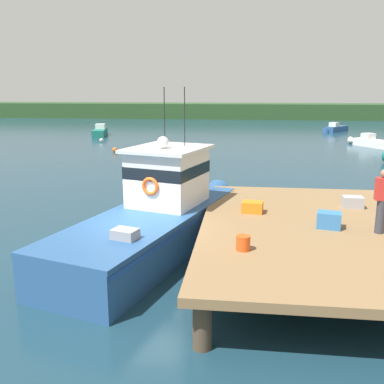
{
  "coord_description": "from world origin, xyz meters",
  "views": [
    {
      "loc": [
        2.88,
        -11.31,
        4.74
      ],
      "look_at": [
        1.2,
        2.59,
        1.4
      ],
      "focal_mm": 40.55,
      "sensor_mm": 36.0,
      "label": 1
    }
  ],
  "objects_px": {
    "crate_stack_near_edge": "(329,220)",
    "mooring_buoy_inshore": "(101,140)",
    "crate_stack_mid_dock": "(252,207)",
    "moored_boat_far_left": "(335,129)",
    "deckhand_by_the_boat": "(382,200)",
    "crate_single_far": "(353,202)",
    "moored_boat_off_the_point": "(162,155)",
    "mooring_buoy_channel_marker": "(115,150)",
    "main_fishing_boat": "(159,215)",
    "mooring_buoy_outer": "(180,163)",
    "moored_boat_far_right": "(100,132)",
    "bait_bucket": "(243,243)",
    "moored_boat_outer_mooring": "(370,142)"
  },
  "relations": [
    {
      "from": "crate_stack_near_edge",
      "to": "mooring_buoy_inshore",
      "type": "relative_size",
      "value": 1.72
    },
    {
      "from": "crate_stack_mid_dock",
      "to": "moored_boat_far_left",
      "type": "xyz_separation_m",
      "value": [
        9.88,
        38.51,
        -0.99
      ]
    },
    {
      "from": "deckhand_by_the_boat",
      "to": "mooring_buoy_inshore",
      "type": "bearing_deg",
      "value": 120.91
    },
    {
      "from": "crate_stack_mid_dock",
      "to": "mooring_buoy_inshore",
      "type": "xyz_separation_m",
      "value": [
        -13.27,
        25.91,
        -1.19
      ]
    },
    {
      "from": "crate_single_far",
      "to": "deckhand_by_the_boat",
      "type": "bearing_deg",
      "value": -87.85
    },
    {
      "from": "moored_boat_off_the_point",
      "to": "mooring_buoy_channel_marker",
      "type": "height_order",
      "value": "moored_boat_off_the_point"
    },
    {
      "from": "main_fishing_boat",
      "to": "crate_stack_mid_dock",
      "type": "bearing_deg",
      "value": -1.21
    },
    {
      "from": "moored_boat_far_left",
      "to": "mooring_buoy_outer",
      "type": "relative_size",
      "value": 8.4
    },
    {
      "from": "crate_stack_near_edge",
      "to": "moored_boat_off_the_point",
      "type": "distance_m",
      "value": 18.73
    },
    {
      "from": "crate_stack_near_edge",
      "to": "mooring_buoy_outer",
      "type": "xyz_separation_m",
      "value": [
        -6.22,
        15.21,
        -1.19
      ]
    },
    {
      "from": "moored_boat_far_right",
      "to": "mooring_buoy_channel_marker",
      "type": "distance_m",
      "value": 12.73
    },
    {
      "from": "mooring_buoy_inshore",
      "to": "mooring_buoy_outer",
      "type": "distance_m",
      "value": 14.95
    },
    {
      "from": "bait_bucket",
      "to": "moored_boat_outer_mooring",
      "type": "bearing_deg",
      "value": 69.86
    },
    {
      "from": "bait_bucket",
      "to": "deckhand_by_the_boat",
      "type": "relative_size",
      "value": 0.21
    },
    {
      "from": "moored_boat_far_right",
      "to": "mooring_buoy_outer",
      "type": "height_order",
      "value": "moored_boat_far_right"
    },
    {
      "from": "moored_boat_off_the_point",
      "to": "deckhand_by_the_boat",
      "type": "bearing_deg",
      "value": -62.97
    },
    {
      "from": "mooring_buoy_outer",
      "to": "deckhand_by_the_boat",
      "type": "bearing_deg",
      "value": -64.45
    },
    {
      "from": "moored_boat_far_right",
      "to": "moored_boat_far_left",
      "type": "relative_size",
      "value": 1.26
    },
    {
      "from": "mooring_buoy_inshore",
      "to": "moored_boat_outer_mooring",
      "type": "bearing_deg",
      "value": -0.94
    },
    {
      "from": "main_fishing_boat",
      "to": "mooring_buoy_inshore",
      "type": "xyz_separation_m",
      "value": [
        -10.46,
        25.85,
        -0.83
      ]
    },
    {
      "from": "crate_stack_near_edge",
      "to": "crate_stack_mid_dock",
      "type": "distance_m",
      "value": 2.32
    },
    {
      "from": "moored_boat_outer_mooring",
      "to": "moored_boat_off_the_point",
      "type": "height_order",
      "value": "moored_boat_off_the_point"
    },
    {
      "from": "crate_stack_near_edge",
      "to": "crate_stack_mid_dock",
      "type": "height_order",
      "value": "crate_stack_near_edge"
    },
    {
      "from": "moored_boat_far_right",
      "to": "mooring_buoy_inshore",
      "type": "bearing_deg",
      "value": -70.59
    },
    {
      "from": "crate_stack_mid_dock",
      "to": "moored_boat_outer_mooring",
      "type": "relative_size",
      "value": 0.15
    },
    {
      "from": "main_fishing_boat",
      "to": "mooring_buoy_outer",
      "type": "xyz_separation_m",
      "value": [
        -1.45,
        13.92,
        -0.78
      ]
    },
    {
      "from": "main_fishing_boat",
      "to": "moored_boat_outer_mooring",
      "type": "distance_m",
      "value": 28.62
    },
    {
      "from": "crate_stack_near_edge",
      "to": "moored_boat_far_right",
      "type": "height_order",
      "value": "crate_stack_near_edge"
    },
    {
      "from": "moored_boat_far_left",
      "to": "mooring_buoy_inshore",
      "type": "xyz_separation_m",
      "value": [
        -23.15,
        -12.6,
        -0.19
      ]
    },
    {
      "from": "mooring_buoy_channel_marker",
      "to": "moored_boat_outer_mooring",
      "type": "bearing_deg",
      "value": 15.77
    },
    {
      "from": "bait_bucket",
      "to": "moored_boat_off_the_point",
      "type": "height_order",
      "value": "bait_bucket"
    },
    {
      "from": "deckhand_by_the_boat",
      "to": "moored_boat_off_the_point",
      "type": "bearing_deg",
      "value": 117.03
    },
    {
      "from": "crate_stack_near_edge",
      "to": "moored_boat_outer_mooring",
      "type": "bearing_deg",
      "value": 72.79
    },
    {
      "from": "crate_stack_mid_dock",
      "to": "deckhand_by_the_boat",
      "type": "distance_m",
      "value": 3.55
    },
    {
      "from": "mooring_buoy_channel_marker",
      "to": "main_fishing_boat",
      "type": "bearing_deg",
      "value": -69.55
    },
    {
      "from": "crate_stack_mid_dock",
      "to": "main_fishing_boat",
      "type": "bearing_deg",
      "value": 178.79
    },
    {
      "from": "moored_boat_outer_mooring",
      "to": "mooring_buoy_inshore",
      "type": "bearing_deg",
      "value": 179.06
    },
    {
      "from": "crate_single_far",
      "to": "mooring_buoy_inshore",
      "type": "relative_size",
      "value": 1.72
    },
    {
      "from": "moored_boat_outer_mooring",
      "to": "mooring_buoy_inshore",
      "type": "distance_m",
      "value": 23.52
    },
    {
      "from": "deckhand_by_the_boat",
      "to": "mooring_buoy_inshore",
      "type": "xyz_separation_m",
      "value": [
        -16.41,
        27.41,
        -1.88
      ]
    },
    {
      "from": "moored_boat_far_left",
      "to": "crate_stack_near_edge",
      "type": "bearing_deg",
      "value": -101.28
    },
    {
      "from": "deckhand_by_the_boat",
      "to": "mooring_buoy_outer",
      "type": "distance_m",
      "value": 17.26
    },
    {
      "from": "crate_stack_near_edge",
      "to": "deckhand_by_the_boat",
      "type": "relative_size",
      "value": 0.37
    },
    {
      "from": "bait_bucket",
      "to": "mooring_buoy_outer",
      "type": "relative_size",
      "value": 0.76
    },
    {
      "from": "bait_bucket",
      "to": "moored_boat_far_right",
      "type": "height_order",
      "value": "bait_bucket"
    },
    {
      "from": "crate_stack_mid_dock",
      "to": "moored_boat_off_the_point",
      "type": "distance_m",
      "value": 16.85
    },
    {
      "from": "mooring_buoy_inshore",
      "to": "bait_bucket",
      "type": "bearing_deg",
      "value": -65.85
    },
    {
      "from": "crate_single_far",
      "to": "moored_boat_off_the_point",
      "type": "xyz_separation_m",
      "value": [
        -8.75,
        14.92,
        -0.95
      ]
    },
    {
      "from": "deckhand_by_the_boat",
      "to": "mooring_buoy_channel_marker",
      "type": "xyz_separation_m",
      "value": [
        -13.29,
        21.27,
        -1.88
      ]
    },
    {
      "from": "moored_boat_far_right",
      "to": "deckhand_by_the_boat",
      "type": "bearing_deg",
      "value": -60.87
    }
  ]
}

